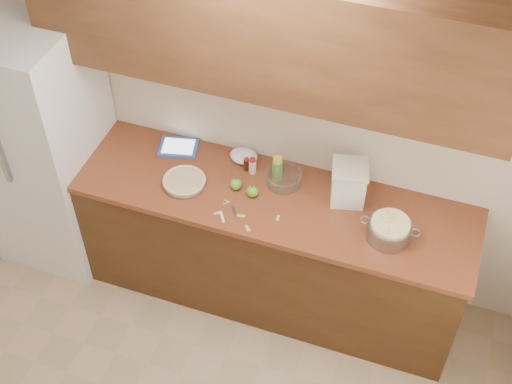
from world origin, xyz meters
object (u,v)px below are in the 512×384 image
(pie, at_px, (184,182))
(tablet, at_px, (178,147))
(flour_canister, at_px, (349,183))
(colander, at_px, (389,230))

(pie, distance_m, tablet, 0.33)
(tablet, bearing_deg, pie, -73.09)
(flour_canister, distance_m, tablet, 1.12)
(colander, distance_m, flour_canister, 0.37)
(colander, xyz_separation_m, flour_canister, (-0.29, 0.22, 0.07))
(pie, distance_m, flour_canister, 0.98)
(pie, height_order, tablet, pie)
(pie, relative_size, flour_canister, 1.06)
(pie, xyz_separation_m, tablet, (-0.16, 0.28, -0.01))
(colander, bearing_deg, pie, 179.71)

